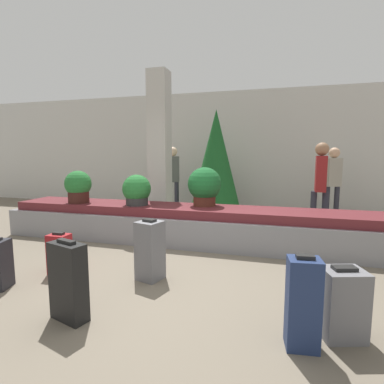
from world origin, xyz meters
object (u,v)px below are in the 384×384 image
suitcase_4 (303,303)px  potted_plant_2 (205,186)px  suitcase_2 (150,250)px  suitcase_5 (68,281)px  pillar (160,150)px  traveler_2 (320,180)px  suitcase_1 (342,303)px  potted_plant_0 (137,191)px  suitcase_3 (60,254)px  decorated_tree (216,160)px  traveler_0 (173,174)px  traveler_1 (333,178)px  potted_plant_1 (78,187)px

suitcase_4 → potted_plant_2: size_ratio=1.12×
suitcase_2 → suitcase_5: suitcase_5 is taller
pillar → traveler_2: (3.15, -0.00, -0.57)m
suitcase_1 → potted_plant_0: (-2.88, 2.17, 0.58)m
suitcase_2 → suitcase_3: suitcase_2 is taller
suitcase_3 → decorated_tree: 4.29m
suitcase_3 → potted_plant_2: potted_plant_2 is taller
traveler_0 → potted_plant_2: bearing=-73.0°
suitcase_3 → potted_plant_2: size_ratio=0.81×
suitcase_4 → traveler_1: traveler_1 is taller
pillar → traveler_1: size_ratio=1.93×
suitcase_5 → decorated_tree: bearing=102.0°
suitcase_1 → potted_plant_0: size_ratio=1.13×
suitcase_1 → potted_plant_1: bearing=135.5°
traveler_1 → decorated_tree: 2.65m
pillar → potted_plant_2: (1.19, -0.93, -0.64)m
potted_plant_2 → decorated_tree: (-0.21, 2.04, 0.40)m
suitcase_5 → decorated_tree: 4.96m
pillar → suitcase_3: 3.16m
suitcase_1 → potted_plant_1: (-4.03, 2.11, 0.63)m
suitcase_4 → traveler_2: bearing=74.5°
potted_plant_0 → traveler_0: traveler_0 is taller
potted_plant_2 → traveler_0: 2.55m
pillar → suitcase_5: bearing=-81.0°
suitcase_1 → potted_plant_0: bearing=126.2°
decorated_tree → traveler_1: bearing=5.0°
traveler_1 → traveler_2: 1.42m
suitcase_1 → potted_plant_1: 4.59m
suitcase_2 → potted_plant_1: 2.57m
traveler_0 → traveler_1: (3.74, 0.10, -0.03)m
traveler_2 → decorated_tree: decorated_tree is taller
pillar → traveler_1: (3.59, 1.35, -0.61)m
suitcase_3 → potted_plant_2: bearing=52.5°
traveler_0 → pillar: bearing=-97.7°
traveler_0 → traveler_1: size_ratio=1.02×
suitcase_5 → decorated_tree: decorated_tree is taller
traveler_2 → suitcase_4: bearing=-6.0°
suitcase_5 → suitcase_2: bearing=88.1°
suitcase_1 → traveler_0: size_ratio=0.36×
suitcase_1 → potted_plant_2: size_ratio=0.91×
potted_plant_2 → decorated_tree: 2.09m
potted_plant_1 → potted_plant_2: (2.30, 0.31, 0.04)m
pillar → potted_plant_1: size_ratio=5.44×
potted_plant_2 → traveler_0: traveler_0 is taller
potted_plant_1 → suitcase_3: bearing=-61.4°
potted_plant_1 → traveler_1: bearing=28.8°
traveler_1 → suitcase_3: bearing=-157.9°
suitcase_2 → potted_plant_2: 1.88m
pillar → potted_plant_2: pillar is taller
suitcase_3 → traveler_2: traveler_2 is taller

